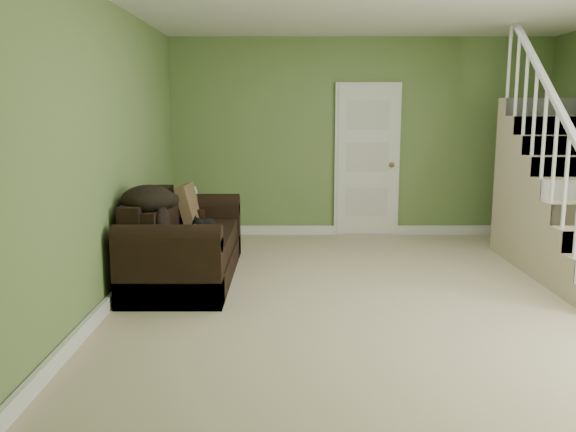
{
  "coord_description": "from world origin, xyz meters",
  "views": [
    {
      "loc": [
        -0.97,
        -5.37,
        1.67
      ],
      "look_at": [
        -0.96,
        0.13,
        0.71
      ],
      "focal_mm": 38.0,
      "sensor_mm": 36.0,
      "label": 1
    }
  ],
  "objects_px": {
    "cat": "(206,227)",
    "banana": "(190,233)",
    "sofa": "(182,246)",
    "side_table": "(190,230)"
  },
  "relations": [
    {
      "from": "banana",
      "to": "sofa",
      "type": "bearing_deg",
      "value": 90.76
    },
    {
      "from": "sofa",
      "to": "cat",
      "type": "height_order",
      "value": "sofa"
    },
    {
      "from": "side_table",
      "to": "banana",
      "type": "xyz_separation_m",
      "value": [
        0.18,
        -1.13,
        0.19
      ]
    },
    {
      "from": "side_table",
      "to": "cat",
      "type": "height_order",
      "value": "side_table"
    },
    {
      "from": "side_table",
      "to": "banana",
      "type": "relative_size",
      "value": 4.05
    },
    {
      "from": "cat",
      "to": "banana",
      "type": "height_order",
      "value": "cat"
    },
    {
      "from": "banana",
      "to": "side_table",
      "type": "bearing_deg",
      "value": 63.19
    },
    {
      "from": "sofa",
      "to": "side_table",
      "type": "xyz_separation_m",
      "value": [
        -0.07,
        0.98,
        -0.03
      ]
    },
    {
      "from": "cat",
      "to": "sofa",
      "type": "bearing_deg",
      "value": 176.31
    },
    {
      "from": "sofa",
      "to": "cat",
      "type": "xyz_separation_m",
      "value": [
        0.26,
        -0.11,
        0.22
      ]
    }
  ]
}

